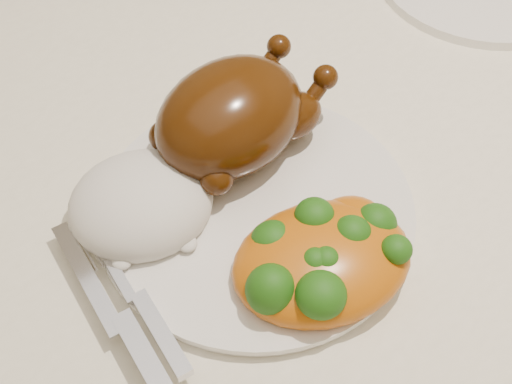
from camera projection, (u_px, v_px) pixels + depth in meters
dining_table at (236, 237)px, 0.73m from camera, size 1.60×0.90×0.76m
tablecloth at (234, 192)px, 0.67m from camera, size 1.73×1.03×0.18m
dinner_plate at (256, 211)px, 0.61m from camera, size 0.30×0.30×0.01m
roast_chicken at (234, 115)px, 0.61m from camera, size 0.18×0.12×0.09m
rice_mound at (141, 204)px, 0.59m from camera, size 0.15×0.14×0.06m
mac_and_cheese at (323, 256)px, 0.56m from camera, size 0.17×0.15×0.06m
cutlery at (133, 320)px, 0.53m from camera, size 0.04×0.18×0.01m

